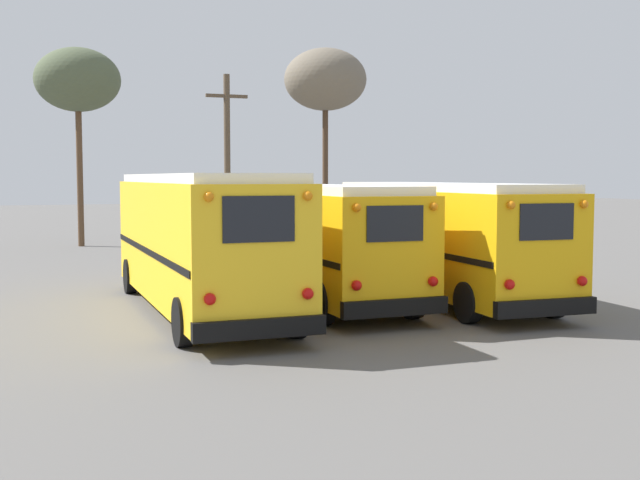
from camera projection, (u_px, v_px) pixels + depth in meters
name	position (u px, v px, depth m)	size (l,w,h in m)	color
ground_plane	(314.00, 300.00, 21.34)	(160.00, 160.00, 0.00)	#5B5956
school_bus_0	(199.00, 238.00, 19.23)	(2.71, 10.43, 3.33)	yellow
school_bus_1	(309.00, 236.00, 21.56)	(2.57, 10.61, 3.06)	#EAAA0F
school_bus_2	(440.00, 236.00, 21.51)	(3.00, 10.07, 3.10)	#EAAA0F
utility_pole	(227.00, 160.00, 33.95)	(1.80, 0.27, 7.58)	brown
bare_tree_0	(78.00, 81.00, 37.32)	(3.95, 3.95, 9.28)	brown
bare_tree_1	(325.00, 81.00, 35.95)	(3.70, 3.70, 9.03)	#473323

